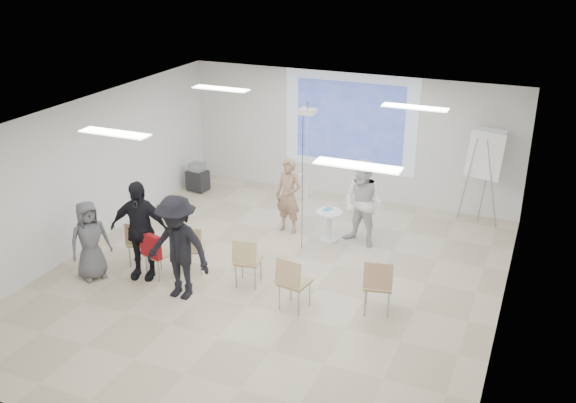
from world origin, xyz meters
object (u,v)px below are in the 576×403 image
at_px(player_left, 288,191).
at_px(audience_mid, 177,241).
at_px(chair_left_mid, 155,252).
at_px(flipchart_easel, 485,155).
at_px(chair_far_left, 139,240).
at_px(av_cart, 198,178).
at_px(chair_right_inner, 292,280).
at_px(audience_outer, 89,236).
at_px(chair_left_inner, 191,246).
at_px(chair_center, 247,259).
at_px(laptop, 193,246).
at_px(chair_right_far, 378,282).
at_px(audience_left, 139,223).
at_px(pedestal_table, 329,224).
at_px(player_right, 363,199).

height_order(player_left, audience_mid, audience_mid).
height_order(chair_left_mid, flipchart_easel, flipchart_easel).
relative_size(chair_far_left, av_cart, 1.27).
height_order(chair_left_mid, chair_right_inner, chair_right_inner).
height_order(chair_right_inner, flipchart_easel, flipchart_easel).
bearing_deg(audience_mid, audience_outer, -176.62).
distance_m(player_left, audience_mid, 3.28).
height_order(chair_left_inner, chair_center, chair_left_inner).
xyz_separation_m(chair_center, flipchart_easel, (3.43, 4.49, 1.02)).
xyz_separation_m(audience_outer, flipchart_easel, (6.20, 5.29, 0.73)).
height_order(chair_right_inner, laptop, chair_right_inner).
height_order(chair_right_far, audience_outer, audience_outer).
xyz_separation_m(chair_far_left, audience_left, (0.28, -0.32, 0.54)).
bearing_deg(chair_left_inner, laptop, 86.18).
bearing_deg(av_cart, pedestal_table, -12.58).
xyz_separation_m(chair_left_mid, audience_left, (-0.26, -0.05, 0.55)).
height_order(chair_center, laptop, chair_center).
distance_m(pedestal_table, laptop, 2.93).
bearing_deg(chair_center, chair_left_inner, 168.52).
xyz_separation_m(player_right, av_cart, (-4.62, 1.32, -0.66)).
relative_size(audience_left, audience_mid, 1.01).
bearing_deg(chair_far_left, audience_left, -66.65).
relative_size(chair_left_inner, flipchart_easel, 0.45).
xyz_separation_m(player_right, laptop, (-2.58, -2.31, -0.48)).
bearing_deg(audience_left, flipchart_easel, 29.46).
bearing_deg(player_left, player_right, 10.20).
xyz_separation_m(chair_far_left, av_cart, (-1.01, 3.87, -0.21)).
height_order(chair_left_mid, av_cart, chair_left_mid).
height_order(pedestal_table, player_right, player_right).
bearing_deg(laptop, chair_far_left, -6.79).
bearing_deg(chair_left_mid, chair_right_inner, 13.97).
bearing_deg(laptop, audience_left, 16.89).
distance_m(chair_far_left, chair_center, 2.23).
relative_size(chair_left_inner, audience_outer, 0.57).
xyz_separation_m(chair_far_left, chair_right_far, (4.62, 0.11, 0.06)).
xyz_separation_m(player_right, chair_right_far, (1.01, -2.44, -0.40)).
bearing_deg(audience_outer, player_right, -20.31).
xyz_separation_m(chair_center, av_cart, (-3.24, 3.79, -0.23)).
distance_m(chair_far_left, laptop, 1.06).
xyz_separation_m(pedestal_table, chair_left_mid, (-2.39, -2.73, 0.16)).
height_order(player_left, chair_right_far, player_left).
xyz_separation_m(audience_left, audience_mid, (1.03, -0.35, -0.01)).
bearing_deg(av_cart, player_right, -8.80).
height_order(chair_right_inner, audience_outer, audience_outer).
xyz_separation_m(chair_right_far, audience_outer, (-5.16, -0.82, 0.25)).
xyz_separation_m(chair_far_left, chair_center, (2.23, 0.09, 0.02)).
relative_size(audience_mid, audience_outer, 1.27).
relative_size(player_right, chair_far_left, 2.17).
distance_m(audience_left, av_cart, 4.45).
xyz_separation_m(chair_right_inner, audience_left, (-3.00, 0.02, 0.49)).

